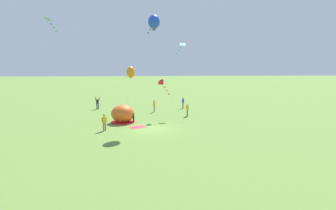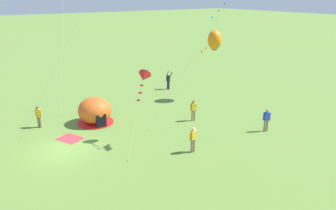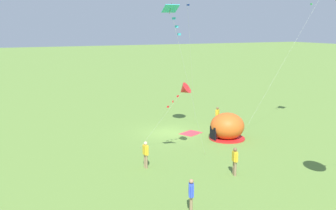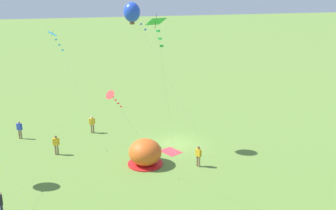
{
  "view_description": "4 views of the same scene",
  "coord_description": "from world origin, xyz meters",
  "views": [
    {
      "loc": [
        -0.4,
        -27.34,
        6.64
      ],
      "look_at": [
        1.96,
        2.2,
        2.22
      ],
      "focal_mm": 28.0,
      "sensor_mm": 36.0,
      "label": 1
    },
    {
      "loc": [
        19.94,
        -5.07,
        9.8
      ],
      "look_at": [
        3.77,
        5.71,
        3.12
      ],
      "focal_mm": 35.0,
      "sensor_mm": 36.0,
      "label": 2
    },
    {
      "loc": [
        13.58,
        28.73,
        8.75
      ],
      "look_at": [
        0.4,
        0.49,
        2.5
      ],
      "focal_mm": 42.0,
      "sensor_mm": 36.0,
      "label": 3
    },
    {
      "loc": [
        -31.3,
        9.77,
        13.66
      ],
      "look_at": [
        -1.23,
        1.05,
        4.12
      ],
      "focal_mm": 42.0,
      "sensor_mm": 36.0,
      "label": 4
    }
  ],
  "objects": [
    {
      "name": "ground_plane",
      "position": [
        0.0,
        0.0,
        0.0
      ],
      "size": [
        300.0,
        300.0,
        0.0
      ],
      "primitive_type": "plane",
      "color": "olive"
    },
    {
      "name": "person_strolling",
      "position": [
        4.93,
        6.87,
        0.96
      ],
      "size": [
        0.27,
        0.59,
        1.72
      ],
      "color": "#8C7251",
      "rests_on": "ground"
    },
    {
      "name": "person_with_toddler",
      "position": [
        5.25,
        13.47,
        0.96
      ],
      "size": [
        0.38,
        0.54,
        1.72
      ],
      "color": "#8C7251",
      "rests_on": "ground"
    },
    {
      "name": "person_far_back",
      "position": [
        0.59,
        10.28,
        0.96
      ],
      "size": [
        0.31,
        0.58,
        1.72
      ],
      "color": "#8C7251",
      "rests_on": "ground"
    },
    {
      "name": "kite_red",
      "position": [
        1.48,
        5.31,
        4.5
      ],
      "size": [
        2.92,
        3.22,
        5.03
      ],
      "color": "silver",
      "rests_on": "ground"
    },
    {
      "name": "popup_tent",
      "position": [
        -3.32,
        3.54,
        1.0
      ],
      "size": [
        2.81,
        2.81,
        2.1
      ],
      "color": "#D8591E",
      "rests_on": "ground"
    },
    {
      "name": "picnic_blanket",
      "position": [
        -1.52,
        0.88,
        0.01
      ],
      "size": [
        2.09,
        1.9,
        0.01
      ],
      "primitive_type": "cube",
      "rotation": [
        0.0,
        0.0,
        0.44
      ],
      "color": "#CC333D",
      "rests_on": "ground"
    },
    {
      "name": "kite_orange",
      "position": [
        -3.03,
        15.42,
        5.67
      ],
      "size": [
        5.8,
        4.04,
        6.58
      ],
      "color": "silver",
      "rests_on": "ground"
    },
    {
      "name": "person_arms_raised",
      "position": [
        -8.14,
        13.69,
        1.0
      ],
      "size": [
        0.67,
        0.52,
        1.89
      ],
      "color": "#1E2347",
      "rests_on": "ground"
    },
    {
      "name": "person_near_tent",
      "position": [
        -4.87,
        -0.37,
        0.96
      ],
      "size": [
        0.5,
        0.42,
        1.72
      ],
      "color": "#8C7251",
      "rests_on": "ground"
    },
    {
      "name": "kite_cyan",
      "position": [
        4.41,
        9.66,
        9.26
      ],
      "size": [
        4.87,
        4.1,
        9.95
      ],
      "color": "silver",
      "rests_on": "ground"
    }
  ]
}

